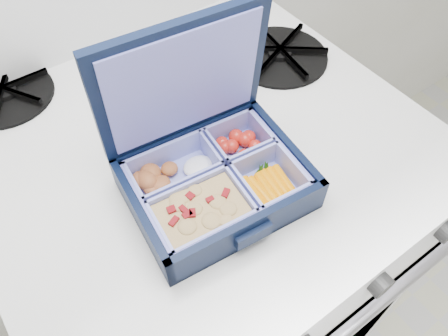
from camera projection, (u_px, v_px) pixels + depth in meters
stove at (203, 268)px, 1.07m from camera, size 0.66×0.66×1.00m
bento_box at (216, 183)px, 0.58m from camera, size 0.24×0.20×0.05m
burner_grate at (280, 52)px, 0.77m from camera, size 0.22×0.22×0.02m
burner_grate_rear at (4, 92)px, 0.71m from camera, size 0.16×0.16×0.02m
fork at (198, 114)px, 0.69m from camera, size 0.08×0.19×0.01m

